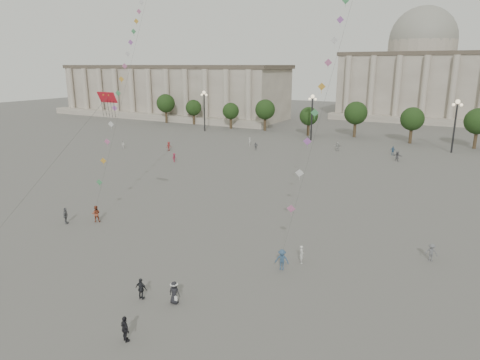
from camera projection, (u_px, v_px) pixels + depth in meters
The scene contains 25 objects.
ground at pixel (188, 284), 34.74m from camera, with size 360.00×360.00×0.00m, color #5F5C59.
hall_west at pixel (170, 91), 146.98m from camera, with size 84.00×26.22×17.20m.
hall_central at pixel (419, 74), 140.02m from camera, with size 48.30×34.30×35.50m.
tree_row at pixel (385, 118), 99.12m from camera, with size 137.12×5.12×8.00m.
lamp_post_far_west at pixel (204, 103), 113.01m from camera, with size 2.00×0.90×10.65m.
lamp_post_mid_west at pixel (312, 109), 98.91m from camera, with size 2.00×0.90×10.65m.
lamp_post_mid_east at pixel (456, 116), 84.82m from camera, with size 2.00×0.90×10.65m.
person_crowd_0 at pixel (393, 151), 84.07m from camera, with size 1.03×0.43×1.76m, color #355577.
person_crowd_1 at pixel (123, 145), 90.66m from camera, with size 0.84×0.65×1.72m, color silver.
person_crowd_2 at pixel (169, 146), 88.37m from camera, with size 1.20×0.69×1.86m, color maroon.
person_crowd_4 at pixel (338, 146), 88.27m from camera, with size 1.71×0.54×1.85m, color #B3B4B0.
person_crowd_6 at pixel (431, 252), 38.60m from camera, with size 1.08×0.62×1.67m, color #5D5E62.
person_crowd_10 at pixel (250, 142), 93.68m from camera, with size 0.67×0.44×1.85m, color beige.
person_crowd_12 at pixel (397, 156), 78.80m from camera, with size 1.75×0.56×1.88m, color #5F5E63.
person_crowd_13 at pixel (302, 254), 38.17m from camera, with size 0.61×0.40×1.68m, color silver.
person_crowd_16 at pixel (256, 146), 88.87m from camera, with size 0.99×0.41×1.70m, color slate.
person_crowd_17 at pixel (174, 158), 78.15m from camera, with size 1.06×0.61×1.64m, color #942841.
tourist_1 at pixel (125, 329), 27.30m from camera, with size 1.04×0.43×1.78m, color black.
tourist_3 at pixel (66, 216), 47.71m from camera, with size 1.09×0.45×1.85m, color slate.
tourist_4 at pixel (141, 289), 32.27m from camera, with size 1.00×0.42×1.71m, color #222327.
kite_flyer_0 at pixel (96, 214), 48.27m from camera, with size 0.92×0.72×1.90m, color brown.
kite_flyer_1 at pixel (282, 260), 36.91m from camera, with size 1.21×0.70×1.87m, color #2F4A6A.
hat_person at pixel (174, 292), 31.67m from camera, with size 0.93×0.69×1.75m.
dragon_kite at pixel (106, 106), 40.86m from camera, with size 2.21×7.65×19.44m.
kite_train_west at pixel (139, 16), 64.54m from camera, with size 19.97×38.61×60.63m.
Camera 1 is at (18.96, -25.31, 17.20)m, focal length 32.00 mm.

